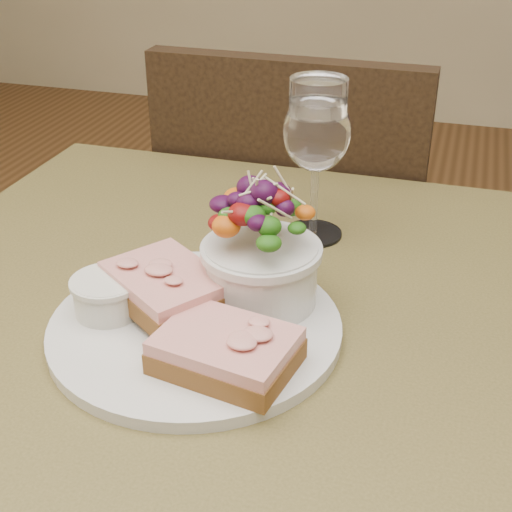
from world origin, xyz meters
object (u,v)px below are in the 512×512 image
(chair_far, at_px, (303,342))
(salad_bowl, at_px, (261,247))
(cafe_table, at_px, (237,401))
(dinner_plate, at_px, (195,327))
(wine_glass, at_px, (317,137))
(ramekin, at_px, (107,294))
(sandwich_back, at_px, (166,287))
(sandwich_front, at_px, (226,351))

(chair_far, xyz_separation_m, salad_bowl, (0.08, -0.58, 0.53))
(cafe_table, height_order, salad_bowl, salad_bowl)
(dinner_plate, height_order, wine_glass, wine_glass)
(dinner_plate, xyz_separation_m, ramekin, (-0.09, -0.01, 0.03))
(cafe_table, relative_size, wine_glass, 4.57)
(chair_far, bearing_deg, wine_glass, 103.72)
(cafe_table, distance_m, dinner_plate, 0.12)
(dinner_plate, bearing_deg, chair_far, 92.84)
(sandwich_back, bearing_deg, cafe_table, 48.39)
(dinner_plate, relative_size, wine_glass, 1.58)
(sandwich_front, distance_m, salad_bowl, 0.12)
(dinner_plate, bearing_deg, ramekin, -175.35)
(cafe_table, xyz_separation_m, ramekin, (-0.12, -0.04, 0.13))
(chair_far, height_order, sandwich_front, chair_far)
(sandwich_back, xyz_separation_m, ramekin, (-0.05, -0.02, -0.00))
(chair_far, distance_m, wine_glass, 0.71)
(chair_far, distance_m, sandwich_front, 0.84)
(sandwich_back, bearing_deg, wine_glass, 100.99)
(chair_far, bearing_deg, sandwich_front, 97.43)
(dinner_plate, height_order, ramekin, ramekin)
(sandwich_front, bearing_deg, salad_bowl, 100.61)
(sandwich_back, relative_size, wine_glass, 0.82)
(sandwich_back, distance_m, ramekin, 0.06)
(chair_far, bearing_deg, salad_bowl, 98.60)
(dinner_plate, bearing_deg, salad_bowl, 48.33)
(cafe_table, bearing_deg, sandwich_back, -166.89)
(cafe_table, bearing_deg, chair_far, 95.86)
(dinner_plate, xyz_separation_m, wine_glass, (0.06, 0.23, 0.12))
(sandwich_front, bearing_deg, ramekin, 170.81)
(cafe_table, distance_m, wine_glass, 0.30)
(sandwich_front, relative_size, sandwich_back, 0.89)
(cafe_table, xyz_separation_m, wine_glass, (0.03, 0.20, 0.22))
(salad_bowl, bearing_deg, sandwich_back, -154.63)
(dinner_plate, distance_m, sandwich_front, 0.08)
(dinner_plate, height_order, sandwich_front, sandwich_front)
(dinner_plate, distance_m, ramekin, 0.09)
(cafe_table, height_order, sandwich_front, sandwich_front)
(cafe_table, distance_m, chair_far, 0.70)
(sandwich_front, xyz_separation_m, salad_bowl, (-0.00, 0.11, 0.04))
(chair_far, distance_m, salad_bowl, 0.79)
(cafe_table, xyz_separation_m, sandwich_front, (0.02, -0.08, 0.13))
(dinner_plate, distance_m, salad_bowl, 0.10)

